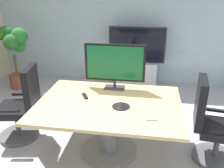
{
  "coord_description": "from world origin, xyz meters",
  "views": [
    {
      "loc": [
        0.49,
        -2.39,
        2.09
      ],
      "look_at": [
        0.03,
        0.48,
        0.89
      ],
      "focal_mm": 38.14,
      "sensor_mm": 36.0,
      "label": 1
    }
  ],
  "objects": [
    {
      "name": "tv_monitor",
      "position": [
        0.04,
        0.71,
        1.1
      ],
      "size": [
        0.84,
        0.18,
        0.64
      ],
      "color": "#333338",
      "rests_on": "conference_table"
    },
    {
      "name": "wall_display_unit",
      "position": [
        0.23,
        2.64,
        0.44
      ],
      "size": [
        1.2,
        0.36,
        1.31
      ],
      "color": "#B7BABC",
      "rests_on": "ground"
    },
    {
      "name": "whiteboard_marker",
      "position": [
        0.57,
        -0.12,
        0.75
      ],
      "size": [
        0.13,
        0.06,
        0.02
      ],
      "primitive_type": "cube",
      "rotation": [
        0.0,
        0.0,
        0.28
      ],
      "color": "silver",
      "rests_on": "conference_table"
    },
    {
      "name": "potted_plant",
      "position": [
        -2.3,
        2.11,
        0.88
      ],
      "size": [
        0.66,
        0.58,
        1.32
      ],
      "color": "brown",
      "rests_on": "ground"
    },
    {
      "name": "conference_phone",
      "position": [
        0.2,
        0.14,
        0.77
      ],
      "size": [
        0.22,
        0.22,
        0.07
      ],
      "color": "black",
      "rests_on": "conference_table"
    },
    {
      "name": "conference_table",
      "position": [
        0.03,
        0.23,
        0.55
      ],
      "size": [
        1.79,
        1.29,
        0.74
      ],
      "color": "tan",
      "rests_on": "ground"
    },
    {
      "name": "ground_plane",
      "position": [
        0.0,
        0.0,
        0.0
      ],
      "size": [
        7.11,
        7.11,
        0.0
      ],
      "primitive_type": "plane",
      "color": "#99999E"
    },
    {
      "name": "remote_control",
      "position": [
        -0.31,
        0.35,
        0.75
      ],
      "size": [
        0.12,
        0.17,
        0.02
      ],
      "primitive_type": "cube",
      "rotation": [
        0.0,
        0.0,
        0.48
      ],
      "color": "black",
      "rests_on": "conference_table"
    },
    {
      "name": "office_chair_left",
      "position": [
        -1.25,
        0.36,
        0.46
      ],
      "size": [
        0.63,
        0.61,
        1.09
      ],
      "rotation": [
        0.0,
        0.0,
        -1.4
      ],
      "color": "#4C4C51",
      "rests_on": "ground"
    },
    {
      "name": "office_chair_right",
      "position": [
        1.31,
        0.28,
        0.46
      ],
      "size": [
        0.62,
        0.6,
        1.09
      ],
      "rotation": [
        0.0,
        0.0,
        1.44
      ],
      "color": "#4C4C51",
      "rests_on": "ground"
    },
    {
      "name": "wall_back_glass_partition",
      "position": [
        0.0,
        2.99,
        1.36
      ],
      "size": [
        6.11,
        0.1,
        2.72
      ],
      "primitive_type": "cube",
      "color": "#9EB2B7",
      "rests_on": "ground"
    }
  ]
}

